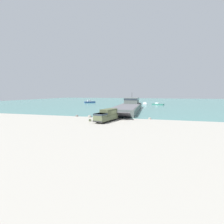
# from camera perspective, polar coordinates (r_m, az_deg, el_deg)

# --- Properties ---
(ground_plane) EXTENTS (240.00, 240.00, 0.00)m
(ground_plane) POSITION_cam_1_polar(r_m,az_deg,el_deg) (42.73, 0.43, -2.91)
(ground_plane) COLOR #9E998E
(water_surface) EXTENTS (240.00, 180.00, 0.01)m
(water_surface) POSITION_cam_1_polar(r_m,az_deg,el_deg) (136.41, 11.10, 3.29)
(water_surface) COLOR #477F7A
(water_surface) RESTS_ON ground_plane
(landing_craft) EXTENTS (10.18, 42.97, 6.99)m
(landing_craft) POSITION_cam_1_polar(r_m,az_deg,el_deg) (69.99, 5.59, 1.99)
(landing_craft) COLOR #56605B
(landing_craft) RESTS_ON ground_plane
(military_truck) EXTENTS (4.06, 7.87, 2.91)m
(military_truck) POSITION_cam_1_polar(r_m,az_deg,el_deg) (41.61, -1.87, -1.08)
(military_truck) COLOR #566042
(military_truck) RESTS_ON ground_plane
(soldier_on_ramp) EXTENTS (0.36, 0.49, 1.69)m
(soldier_on_ramp) POSITION_cam_1_polar(r_m,az_deg,el_deg) (43.65, -5.47, -1.45)
(soldier_on_ramp) COLOR #566042
(soldier_on_ramp) RESTS_ON ground_plane
(moored_boat_a) EXTENTS (6.96, 4.41, 1.28)m
(moored_boat_a) POSITION_cam_1_polar(r_m,az_deg,el_deg) (103.19, 14.72, 2.51)
(moored_boat_a) COLOR #2D7060
(moored_boat_a) RESTS_ON ground_plane
(moored_boat_b) EXTENTS (6.75, 6.52, 2.09)m
(moored_boat_b) POSITION_cam_1_polar(r_m,az_deg,el_deg) (120.46, -7.29, 3.30)
(moored_boat_b) COLOR navy
(moored_boat_b) RESTS_ON ground_plane
(moored_boat_c) EXTENTS (2.88, 5.94, 1.59)m
(moored_boat_c) POSITION_cam_1_polar(r_m,az_deg,el_deg) (101.42, 10.65, 2.60)
(moored_boat_c) COLOR #B7BABF
(moored_boat_c) RESTS_ON ground_plane
(cargo_crate) EXTENTS (0.74, 0.78, 0.51)m
(cargo_crate) POSITION_cam_1_polar(r_m,az_deg,el_deg) (42.53, -7.22, -2.65)
(cargo_crate) COLOR #566042
(cargo_crate) RESTS_ON ground_plane
(shoreline_rock_a) EXTENTS (0.77, 0.77, 0.77)m
(shoreline_rock_a) POSITION_cam_1_polar(r_m,az_deg,el_deg) (46.57, 12.13, -2.29)
(shoreline_rock_a) COLOR gray
(shoreline_rock_a) RESTS_ON ground_plane
(shoreline_rock_b) EXTENTS (1.19, 1.19, 1.19)m
(shoreline_rock_b) POSITION_cam_1_polar(r_m,az_deg,el_deg) (49.51, -7.32, -1.69)
(shoreline_rock_b) COLOR gray
(shoreline_rock_b) RESTS_ON ground_plane
(shoreline_rock_c) EXTENTS (0.90, 0.90, 0.90)m
(shoreline_rock_c) POSITION_cam_1_polar(r_m,az_deg,el_deg) (51.81, -11.40, -1.41)
(shoreline_rock_c) COLOR #66605B
(shoreline_rock_c) RESTS_ON ground_plane
(shoreline_rock_d) EXTENTS (0.86, 0.86, 0.86)m
(shoreline_rock_d) POSITION_cam_1_polar(r_m,az_deg,el_deg) (46.69, 12.21, -2.26)
(shoreline_rock_d) COLOR gray
(shoreline_rock_d) RESTS_ON ground_plane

